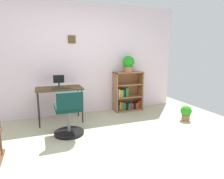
% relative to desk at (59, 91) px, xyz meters
% --- Properties ---
extents(ground_plane, '(6.24, 6.24, 0.00)m').
position_rel_desk_xyz_m(ground_plane, '(0.35, -1.68, -0.65)').
color(ground_plane, '#AEAB8A').
extents(wall_back, '(5.20, 0.12, 2.50)m').
position_rel_desk_xyz_m(wall_back, '(0.35, 0.47, 0.60)').
color(wall_back, silver).
rests_on(wall_back, ground_plane).
extents(desk, '(0.92, 0.53, 0.72)m').
position_rel_desk_xyz_m(desk, '(0.00, 0.00, 0.00)').
color(desk, '#4C361A').
rests_on(desk, ground_plane).
extents(monitor, '(0.22, 0.17, 0.25)m').
position_rel_desk_xyz_m(monitor, '(0.01, 0.06, 0.19)').
color(monitor, '#262628').
rests_on(monitor, desk).
extents(keyboard, '(0.36, 0.14, 0.02)m').
position_rel_desk_xyz_m(keyboard, '(0.02, -0.13, 0.08)').
color(keyboard, '#292E19').
rests_on(keyboard, desk).
extents(office_chair, '(0.52, 0.54, 0.80)m').
position_rel_desk_xyz_m(office_chair, '(0.07, -0.77, -0.30)').
color(office_chair, black).
rests_on(office_chair, ground_plane).
extents(bookshelf_low, '(0.70, 0.30, 0.96)m').
position_rel_desk_xyz_m(bookshelf_low, '(1.65, 0.27, -0.23)').
color(bookshelf_low, '#97643D').
rests_on(bookshelf_low, ground_plane).
extents(potted_plant_on_shelf, '(0.28, 0.28, 0.38)m').
position_rel_desk_xyz_m(potted_plant_on_shelf, '(1.65, 0.22, 0.51)').
color(potted_plant_on_shelf, '#9E6642').
rests_on(potted_plant_on_shelf, bookshelf_low).
extents(potted_plant_floor, '(0.23, 0.23, 0.32)m').
position_rel_desk_xyz_m(potted_plant_floor, '(2.50, -0.86, -0.48)').
color(potted_plant_floor, '#9E6642').
rests_on(potted_plant_floor, ground_plane).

